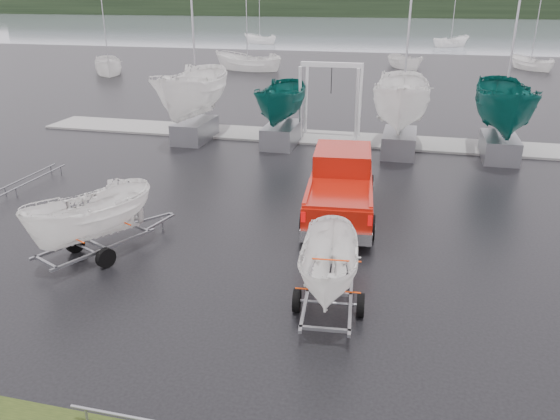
{
  "coord_description": "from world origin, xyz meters",
  "views": [
    {
      "loc": [
        6.25,
        -16.19,
        7.57
      ],
      "look_at": [
        2.45,
        -0.78,
        1.2
      ],
      "focal_mm": 35.0,
      "sensor_mm": 36.0,
      "label": 1
    }
  ],
  "objects_px": {
    "pickup_truck": "(341,182)",
    "trailer_parked": "(86,176)",
    "trailer_hitched": "(332,223)",
    "boat_hoist": "(331,90)"
  },
  "relations": [
    {
      "from": "trailer_hitched",
      "to": "trailer_parked",
      "type": "distance_m",
      "value": 7.47
    },
    {
      "from": "trailer_hitched",
      "to": "trailer_parked",
      "type": "bearing_deg",
      "value": 165.09
    },
    {
      "from": "trailer_hitched",
      "to": "pickup_truck",
      "type": "bearing_deg",
      "value": 90.0
    },
    {
      "from": "pickup_truck",
      "to": "trailer_parked",
      "type": "xyz_separation_m",
      "value": [
        -6.71,
        -5.55,
        1.48
      ]
    },
    {
      "from": "boat_hoist",
      "to": "trailer_hitched",
      "type": "bearing_deg",
      "value": -81.06
    },
    {
      "from": "trailer_hitched",
      "to": "boat_hoist",
      "type": "xyz_separation_m",
      "value": [
        -2.71,
        17.2,
        0.26
      ]
    },
    {
      "from": "trailer_hitched",
      "to": "boat_hoist",
      "type": "height_order",
      "value": "trailer_hitched"
    },
    {
      "from": "pickup_truck",
      "to": "trailer_hitched",
      "type": "xyz_separation_m",
      "value": [
        0.66,
        -6.77,
        1.28
      ]
    },
    {
      "from": "pickup_truck",
      "to": "trailer_parked",
      "type": "distance_m",
      "value": 8.84
    },
    {
      "from": "pickup_truck",
      "to": "boat_hoist",
      "type": "bearing_deg",
      "value": 95.54
    }
  ]
}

